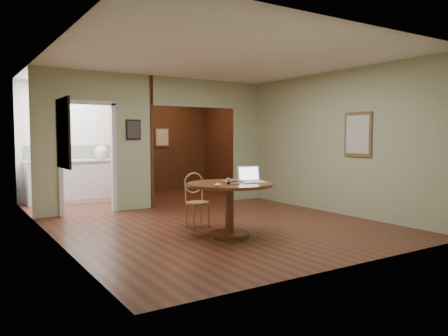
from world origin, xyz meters
TOP-DOWN VIEW (x-y plane):
  - floor at (0.00, 0.00)m, footprint 5.00×5.00m
  - room_shell at (-0.47, 3.10)m, footprint 5.20×7.50m
  - dining_table at (-0.28, -0.52)m, footprint 1.25×1.25m
  - chair at (-0.36, 0.34)m, footprint 0.39×0.39m
  - open_laptop at (0.06, -0.60)m, footprint 0.39×0.37m
  - closed_laptop at (-0.13, -0.39)m, footprint 0.39×0.33m
  - mouse at (-0.68, -0.84)m, footprint 0.13×0.10m
  - wine_glass at (-0.39, -0.66)m, footprint 0.09×0.09m
  - pen at (-0.35, -0.77)m, footprint 0.15×0.05m
  - kitchen_cabinet at (-1.35, 4.20)m, footprint 2.06×0.60m
  - grocery_bag at (-0.72, 4.20)m, footprint 0.38×0.35m

SIDE VIEW (x-z plane):
  - floor at x=0.00m, z-range 0.00..0.00m
  - kitchen_cabinet at x=-1.35m, z-range 0.00..0.94m
  - chair at x=-0.36m, z-range 0.05..0.92m
  - dining_table at x=-0.28m, z-range 0.19..0.97m
  - pen at x=-0.35m, z-range 0.78..0.79m
  - closed_laptop at x=-0.13m, z-range 0.78..0.81m
  - mouse at x=-0.68m, z-range 0.78..0.83m
  - wine_glass at x=-0.39m, z-range 0.78..0.88m
  - open_laptop at x=0.06m, z-range 0.73..0.96m
  - grocery_bag at x=-0.72m, z-range 0.94..1.25m
  - room_shell at x=-0.47m, z-range -1.21..3.79m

